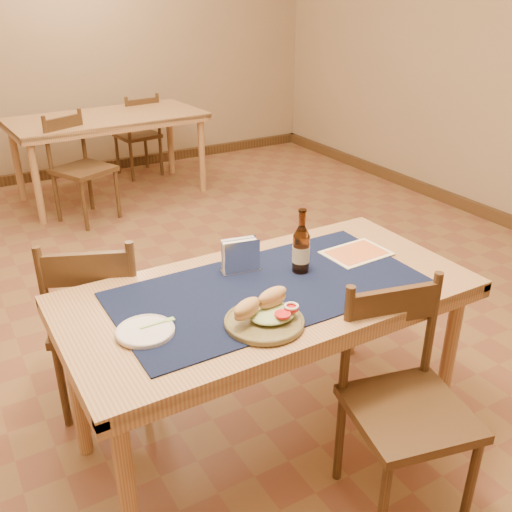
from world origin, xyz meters
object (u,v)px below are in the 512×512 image
chair_main_far (100,319)px  napkin_holder (241,256)px  chair_main_near (404,400)px  main_table (269,307)px  back_table (108,125)px  beer_bottle (301,249)px  sandwich_plate (265,316)px

chair_main_far → napkin_holder: 0.73m
chair_main_far → chair_main_near: (0.79, -1.09, -0.01)m
main_table → back_table: size_ratio=0.93×
beer_bottle → chair_main_near: bearing=-82.2°
chair_main_far → sandwich_plate: chair_main_far is taller
chair_main_near → napkin_holder: 0.83m
main_table → sandwich_plate: 0.28m
chair_main_far → sandwich_plate: (0.38, -0.79, 0.32)m
back_table → chair_main_far: (-0.94, -2.86, -0.20)m
chair_main_near → beer_bottle: bearing=97.8°
back_table → chair_main_near: (-0.15, -3.95, -0.21)m
napkin_holder → beer_bottle: bearing=-30.5°
sandwich_plate → napkin_holder: bearing=73.2°
chair_main_far → beer_bottle: beer_bottle is taller
main_table → back_table: (0.41, 3.44, 0.00)m
chair_main_near → sandwich_plate: chair_main_near is taller
main_table → beer_bottle: bearing=16.4°
main_table → beer_bottle: beer_bottle is taller
chair_main_near → napkin_holder: size_ratio=5.28×
chair_main_far → sandwich_plate: 0.94m
chair_main_far → napkin_holder: bearing=-38.7°
napkin_holder → chair_main_near: bearing=-67.3°
sandwich_plate → chair_main_far: bearing=115.9°
chair_main_near → main_table: bearing=117.1°
main_table → napkin_holder: bearing=98.5°
chair_main_far → beer_bottle: 0.97m
main_table → back_table: bearing=83.2°
main_table → beer_bottle: size_ratio=5.93×
back_table → chair_main_far: bearing=-108.2°
sandwich_plate → napkin_holder: size_ratio=1.67×
main_table → chair_main_far: chair_main_far is taller
chair_main_far → sandwich_plate: size_ratio=3.21×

